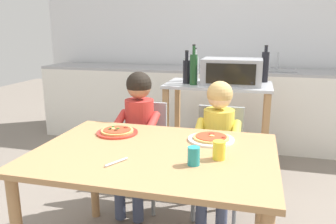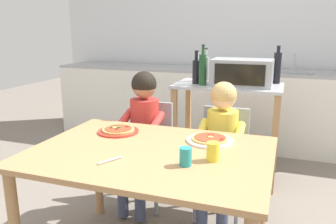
# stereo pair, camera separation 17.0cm
# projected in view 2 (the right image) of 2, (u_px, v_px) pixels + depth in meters

# --- Properties ---
(ground_plane) EXTENTS (11.03, 11.03, 0.00)m
(ground_plane) POSITION_uv_depth(u_px,v_px,m) (197.00, 186.00, 3.08)
(ground_plane) COLOR slate
(back_wall_tiled) EXTENTS (4.80, 0.14, 2.70)m
(back_wall_tiled) POSITION_uv_depth(u_px,v_px,m) (234.00, 32.00, 4.32)
(back_wall_tiled) COLOR silver
(back_wall_tiled) RESTS_ON ground
(kitchen_counter) EXTENTS (4.32, 0.60, 1.12)m
(kitchen_counter) POSITION_uv_depth(u_px,v_px,m) (225.00, 107.00, 4.16)
(kitchen_counter) COLOR silver
(kitchen_counter) RESTS_ON ground
(kitchen_island_cart) EXTENTS (0.96, 0.55, 0.90)m
(kitchen_island_cart) POSITION_uv_depth(u_px,v_px,m) (227.00, 117.00, 3.17)
(kitchen_island_cart) COLOR #B7BABF
(kitchen_island_cart) RESTS_ON ground
(toaster_oven) EXTENTS (0.53, 0.34, 0.23)m
(toaster_oven) POSITION_uv_depth(u_px,v_px,m) (242.00, 72.00, 3.01)
(toaster_oven) COLOR #999BA0
(toaster_oven) RESTS_ON kitchen_island_cart
(bottle_squat_spirits) EXTENTS (0.06, 0.06, 0.29)m
(bottle_squat_spirits) POSITION_uv_depth(u_px,v_px,m) (197.00, 69.00, 3.24)
(bottle_squat_spirits) COLOR #ADB7B2
(bottle_squat_spirits) RESTS_ON kitchen_island_cart
(bottle_brown_beer) EXTENTS (0.07, 0.07, 0.31)m
(bottle_brown_beer) POSITION_uv_depth(u_px,v_px,m) (206.00, 68.00, 3.27)
(bottle_brown_beer) COLOR #ADB7B2
(bottle_brown_beer) RESTS_ON kitchen_island_cart
(bottle_slim_sauce) EXTENTS (0.07, 0.07, 0.30)m
(bottle_slim_sauce) POSITION_uv_depth(u_px,v_px,m) (196.00, 71.00, 3.11)
(bottle_slim_sauce) COLOR black
(bottle_slim_sauce) RESTS_ON kitchen_island_cart
(bottle_tall_green_wine) EXTENTS (0.07, 0.07, 0.35)m
(bottle_tall_green_wine) POSITION_uv_depth(u_px,v_px,m) (277.00, 67.00, 3.11)
(bottle_tall_green_wine) COLOR black
(bottle_tall_green_wine) RESTS_ON kitchen_island_cart
(bottle_dark_olive_oil) EXTENTS (0.07, 0.07, 0.36)m
(bottle_dark_olive_oil) POSITION_uv_depth(u_px,v_px,m) (203.00, 69.00, 3.02)
(bottle_dark_olive_oil) COLOR #1E4723
(bottle_dark_olive_oil) RESTS_ON kitchen_island_cart
(dining_table) EXTENTS (1.32, 0.96, 0.74)m
(dining_table) POSITION_uv_depth(u_px,v_px,m) (150.00, 166.00, 1.91)
(dining_table) COLOR #AD7F51
(dining_table) RESTS_ON ground
(dining_chair_left) EXTENTS (0.36, 0.36, 0.81)m
(dining_chair_left) POSITION_uv_depth(u_px,v_px,m) (148.00, 145.00, 2.73)
(dining_chair_left) COLOR gray
(dining_chair_left) RESTS_ON ground
(dining_chair_right) EXTENTS (0.36, 0.36, 0.81)m
(dining_chair_right) POSITION_uv_depth(u_px,v_px,m) (223.00, 154.00, 2.53)
(dining_chair_right) COLOR gray
(dining_chair_right) RESTS_ON ground
(child_in_red_shirt) EXTENTS (0.32, 0.42, 1.06)m
(child_in_red_shirt) POSITION_uv_depth(u_px,v_px,m) (142.00, 125.00, 2.57)
(child_in_red_shirt) COLOR #424C6B
(child_in_red_shirt) RESTS_ON ground
(child_in_yellow_shirt) EXTENTS (0.32, 0.42, 1.02)m
(child_in_yellow_shirt) POSITION_uv_depth(u_px,v_px,m) (220.00, 137.00, 2.38)
(child_in_yellow_shirt) COLOR #424C6B
(child_in_yellow_shirt) RESTS_ON ground
(pizza_plate_red_rimmed) EXTENTS (0.26, 0.26, 0.03)m
(pizza_plate_red_rimmed) POSITION_uv_depth(u_px,v_px,m) (118.00, 130.00, 2.21)
(pizza_plate_red_rimmed) COLOR red
(pizza_plate_red_rimmed) RESTS_ON dining_table
(pizza_plate_white) EXTENTS (0.28, 0.28, 0.03)m
(pizza_plate_white) POSITION_uv_depth(u_px,v_px,m) (210.00, 140.00, 2.03)
(pizza_plate_white) COLOR white
(pizza_plate_white) RESTS_ON dining_table
(drinking_cup_teal) EXTENTS (0.06, 0.06, 0.09)m
(drinking_cup_teal) POSITION_uv_depth(u_px,v_px,m) (186.00, 157.00, 1.67)
(drinking_cup_teal) COLOR teal
(drinking_cup_teal) RESTS_ON dining_table
(drinking_cup_yellow) EXTENTS (0.07, 0.07, 0.10)m
(drinking_cup_yellow) POSITION_uv_depth(u_px,v_px,m) (213.00, 152.00, 1.73)
(drinking_cup_yellow) COLOR yellow
(drinking_cup_yellow) RESTS_ON dining_table
(serving_spoon) EXTENTS (0.08, 0.13, 0.01)m
(serving_spoon) POSITION_uv_depth(u_px,v_px,m) (110.00, 160.00, 1.73)
(serving_spoon) COLOR #B7BABF
(serving_spoon) RESTS_ON dining_table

